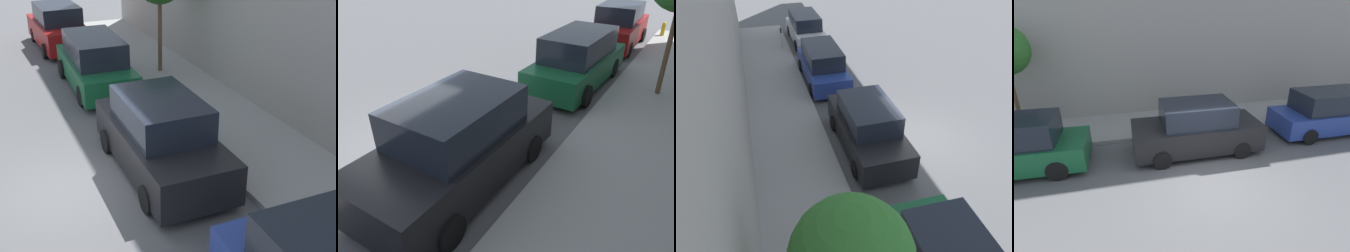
# 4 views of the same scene
# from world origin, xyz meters

# --- Properties ---
(ground_plane) EXTENTS (60.00, 60.00, 0.00)m
(ground_plane) POSITION_xyz_m (0.00, 0.00, 0.00)
(ground_plane) COLOR #515154
(sidewalk) EXTENTS (2.99, 32.00, 0.15)m
(sidewalk) POSITION_xyz_m (5.00, 0.00, 0.07)
(sidewalk) COLOR gray
(sidewalk) RESTS_ON ground_plane
(parked_minivan_second) EXTENTS (2.02, 4.92, 1.90)m
(parked_minivan_second) POSITION_xyz_m (2.43, -6.24, 0.92)
(parked_minivan_second) COLOR navy
(parked_minivan_second) RESTS_ON ground_plane
(parked_suv_third) EXTENTS (2.08, 4.82, 1.98)m
(parked_suv_third) POSITION_xyz_m (2.13, -0.08, 0.93)
(parked_suv_third) COLOR black
(parked_suv_third) RESTS_ON ground_plane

